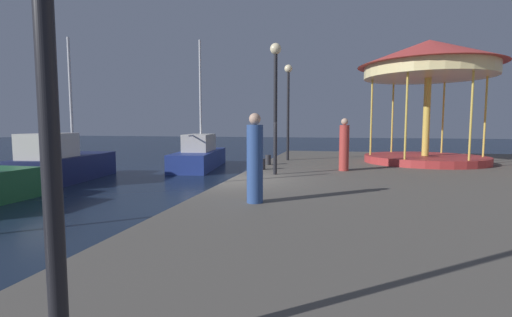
# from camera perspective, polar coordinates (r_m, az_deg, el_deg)

# --- Properties ---
(ground_plane) EXTENTS (120.00, 120.00, 0.00)m
(ground_plane) POSITION_cam_1_polar(r_m,az_deg,el_deg) (11.38, -3.93, -7.09)
(ground_plane) COLOR #162338
(quay_dock) EXTENTS (14.31, 24.83, 0.80)m
(quay_dock) POSITION_cam_1_polar(r_m,az_deg,el_deg) (11.52, 32.74, -5.74)
(quay_dock) COLOR #5B564F
(quay_dock) RESTS_ON ground
(sailboat_blue) EXTENTS (2.78, 6.46, 7.13)m
(sailboat_blue) POSITION_cam_1_polar(r_m,az_deg,el_deg) (20.99, -8.70, 0.50)
(sailboat_blue) COLOR navy
(sailboat_blue) RESTS_ON ground
(sailboat_navy) EXTENTS (2.45, 5.46, 6.19)m
(sailboat_navy) POSITION_cam_1_polar(r_m,az_deg,el_deg) (17.76, -27.45, -0.65)
(sailboat_navy) COLOR #19214C
(sailboat_navy) RESTS_ON ground
(carousel) EXTENTS (5.78, 5.78, 5.15)m
(carousel) POSITION_cam_1_polar(r_m,az_deg,el_deg) (17.53, 24.97, 11.97)
(carousel) COLOR #B23333
(carousel) RESTS_ON quay_dock
(lamp_post_mid_promenade) EXTENTS (0.36, 0.36, 4.21)m
(lamp_post_mid_promenade) POSITION_cam_1_polar(r_m,az_deg,el_deg) (12.13, 3.02, 11.18)
(lamp_post_mid_promenade) COLOR black
(lamp_post_mid_promenade) RESTS_ON quay_dock
(lamp_post_far_end) EXTENTS (0.36, 0.36, 4.31)m
(lamp_post_far_end) POSITION_cam_1_polar(r_m,az_deg,el_deg) (17.07, 4.97, 9.65)
(lamp_post_far_end) COLOR black
(lamp_post_far_end) RESTS_ON quay_dock
(bollard_north) EXTENTS (0.24, 0.24, 0.40)m
(bollard_north) POSITION_cam_1_polar(r_m,az_deg,el_deg) (13.44, 0.92, -0.87)
(bollard_north) COLOR #2D2D33
(bollard_north) RESTS_ON quay_dock
(bollard_center) EXTENTS (0.24, 0.24, 0.40)m
(bollard_center) POSITION_cam_1_polar(r_m,az_deg,el_deg) (15.10, 1.85, -0.19)
(bollard_center) COLOR #2D2D33
(bollard_center) RESTS_ON quay_dock
(person_near_carousel) EXTENTS (0.34, 0.34, 1.85)m
(person_near_carousel) POSITION_cam_1_polar(r_m,az_deg,el_deg) (13.44, 13.39, 1.86)
(person_near_carousel) COLOR #B23833
(person_near_carousel) RESTS_ON quay_dock
(person_mid_promenade) EXTENTS (0.34, 0.34, 1.86)m
(person_mid_promenade) POSITION_cam_1_polar(r_m,az_deg,el_deg) (7.69, -0.18, -0.38)
(person_mid_promenade) COLOR #2D4C8C
(person_mid_promenade) RESTS_ON quay_dock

